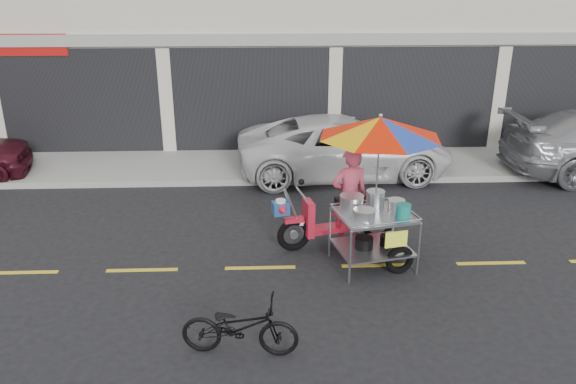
{
  "coord_description": "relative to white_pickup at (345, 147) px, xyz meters",
  "views": [
    {
      "loc": [
        -1.87,
        -8.46,
        4.68
      ],
      "look_at": [
        -1.5,
        0.6,
        1.15
      ],
      "focal_mm": 35.0,
      "sensor_mm": 36.0,
      "label": 1
    }
  ],
  "objects": [
    {
      "name": "white_pickup",
      "position": [
        0.0,
        0.0,
        0.0
      ],
      "size": [
        5.36,
        2.7,
        1.45
      ],
      "primitive_type": "imported",
      "rotation": [
        0.0,
        0.0,
        1.63
      ],
      "color": "silver",
      "rests_on": "ground"
    },
    {
      "name": "food_vendor_rig",
      "position": [
        -0.26,
        -4.31,
        0.93
      ],
      "size": [
        2.95,
        2.41,
        2.64
      ],
      "rotation": [
        0.0,
        0.0,
        0.22
      ],
      "color": "black",
      "rests_on": "ground"
    },
    {
      "name": "sidewalk",
      "position": [
        -0.07,
        0.8,
        -0.65
      ],
      "size": [
        45.0,
        3.0,
        0.15
      ],
      "primitive_type": "cube",
      "color": "gray",
      "rests_on": "ground"
    },
    {
      "name": "near_bicycle",
      "position": [
        -2.31,
        -6.99,
        -0.32
      ],
      "size": [
        1.59,
        0.72,
        0.81
      ],
      "primitive_type": "imported",
      "rotation": [
        0.0,
        0.0,
        1.45
      ],
      "color": "black",
      "rests_on": "ground"
    },
    {
      "name": "ground",
      "position": [
        -0.07,
        -4.7,
        -0.73
      ],
      "size": [
        90.0,
        90.0,
        0.0
      ],
      "primitive_type": "plane",
      "color": "black"
    },
    {
      "name": "centerline",
      "position": [
        -0.07,
        -4.7,
        -0.72
      ],
      "size": [
        42.0,
        0.1,
        0.01
      ],
      "primitive_type": "cube",
      "color": "gold",
      "rests_on": "ground"
    }
  ]
}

